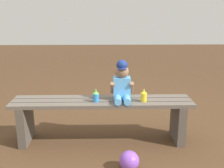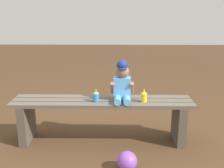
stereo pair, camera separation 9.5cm
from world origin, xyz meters
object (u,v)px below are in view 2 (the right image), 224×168
object	(u,v)px
child_figure	(122,83)
sippy_cup_right	(144,96)
sippy_cup_left	(96,96)
toy_ball	(127,161)
park_bench	(102,112)

from	to	relation	value
child_figure	sippy_cup_right	distance (m)	0.25
sippy_cup_left	toy_ball	distance (m)	0.71
child_figure	sippy_cup_left	size ratio (longest dim) A/B	3.26
sippy_cup_right	park_bench	bearing A→B (deg)	173.16
park_bench	sippy_cup_left	distance (m)	0.21
child_figure	toy_ball	distance (m)	0.77
park_bench	sippy_cup_right	world-z (taller)	sippy_cup_right
park_bench	sippy_cup_left	world-z (taller)	sippy_cup_left
child_figure	sippy_cup_left	bearing A→B (deg)	-168.59
park_bench	toy_ball	bearing A→B (deg)	-66.62
park_bench	sippy_cup_right	bearing A→B (deg)	-6.84
sippy_cup_right	toy_ball	world-z (taller)	sippy_cup_right
park_bench	sippy_cup_right	size ratio (longest dim) A/B	14.60
park_bench	child_figure	world-z (taller)	child_figure
child_figure	sippy_cup_right	world-z (taller)	child_figure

